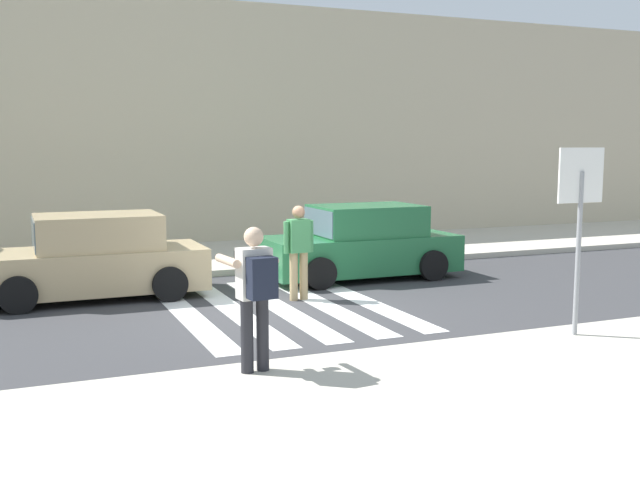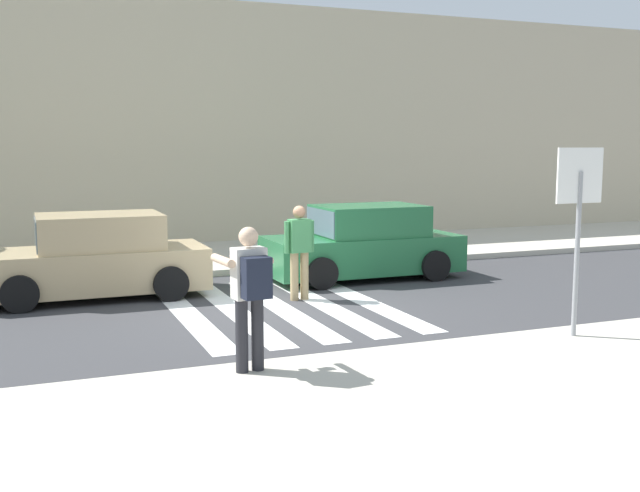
{
  "view_description": "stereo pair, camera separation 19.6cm",
  "coord_description": "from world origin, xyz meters",
  "px_view_note": "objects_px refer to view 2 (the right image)",
  "views": [
    {
      "loc": [
        -4.26,
        -11.83,
        2.8
      ],
      "look_at": [
        0.6,
        -0.2,
        1.1
      ],
      "focal_mm": 42.0,
      "sensor_mm": 36.0,
      "label": 1
    },
    {
      "loc": [
        -4.08,
        -11.9,
        2.8
      ],
      "look_at": [
        0.6,
        -0.2,
        1.1
      ],
      "focal_mm": 42.0,
      "sensor_mm": 36.0,
      "label": 2
    }
  ],
  "objects_px": {
    "stop_sign": "(579,200)",
    "parked_car_tan": "(95,259)",
    "parked_car_green": "(364,244)",
    "photographer_with_backpack": "(250,286)",
    "pedestrian_crossing": "(299,247)"
  },
  "relations": [
    {
      "from": "pedestrian_crossing",
      "to": "parked_car_tan",
      "type": "xyz_separation_m",
      "value": [
        -3.43,
        1.62,
        -0.25
      ]
    },
    {
      "from": "stop_sign",
      "to": "photographer_with_backpack",
      "type": "distance_m",
      "value": 4.79
    },
    {
      "from": "stop_sign",
      "to": "parked_car_tan",
      "type": "height_order",
      "value": "stop_sign"
    },
    {
      "from": "photographer_with_backpack",
      "to": "parked_car_green",
      "type": "bearing_deg",
      "value": 54.29
    },
    {
      "from": "stop_sign",
      "to": "parked_car_tan",
      "type": "relative_size",
      "value": 0.64
    },
    {
      "from": "stop_sign",
      "to": "pedestrian_crossing",
      "type": "distance_m",
      "value": 5.14
    },
    {
      "from": "stop_sign",
      "to": "pedestrian_crossing",
      "type": "xyz_separation_m",
      "value": [
        -2.5,
        4.36,
        -1.08
      ]
    },
    {
      "from": "parked_car_green",
      "to": "stop_sign",
      "type": "bearing_deg",
      "value": -85.78
    },
    {
      "from": "parked_car_tan",
      "to": "parked_car_green",
      "type": "bearing_deg",
      "value": 0.0
    },
    {
      "from": "pedestrian_crossing",
      "to": "parked_car_green",
      "type": "height_order",
      "value": "pedestrian_crossing"
    },
    {
      "from": "stop_sign",
      "to": "pedestrian_crossing",
      "type": "height_order",
      "value": "stop_sign"
    },
    {
      "from": "parked_car_tan",
      "to": "parked_car_green",
      "type": "distance_m",
      "value": 5.48
    },
    {
      "from": "photographer_with_backpack",
      "to": "parked_car_green",
      "type": "xyz_separation_m",
      "value": [
        4.26,
        5.93,
        -0.44
      ]
    },
    {
      "from": "stop_sign",
      "to": "parked_car_green",
      "type": "xyz_separation_m",
      "value": [
        -0.44,
        5.98,
        -1.33
      ]
    },
    {
      "from": "photographer_with_backpack",
      "to": "parked_car_tan",
      "type": "distance_m",
      "value": 6.07
    }
  ]
}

